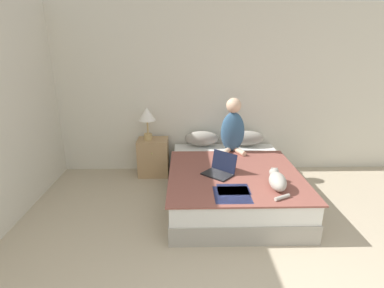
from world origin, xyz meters
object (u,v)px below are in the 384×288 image
Objects in this scene: nightstand at (153,157)px; table_lamp at (147,116)px; pillow_far at (247,138)px; person_sitting at (233,128)px; bed at (231,183)px; pillow_near at (202,138)px; laptop_open at (220,170)px; cat_tabby at (277,181)px.

nightstand is 1.17× the size of table_lamp.
person_sitting is (-0.27, -0.26, 0.24)m from pillow_far.
pillow_near reaches higher than bed.
laptop_open is 1.48m from table_lamp.
laptop_open is at bearing -108.27° from person_sitting.
pillow_far is 0.45m from person_sitting.
person_sitting is 0.91m from laptop_open.
pillow_near is 0.91× the size of nightstand.
bed is at bearing -97.87° from person_sitting.
person_sitting is at bearing -135.83° from pillow_far.
pillow_near is 1.65m from cat_tabby.
bed is 0.79m from cat_tabby.
person_sitting is at bearing 18.26° from cat_tabby.
pillow_near is 1.09m from laptop_open.
table_lamp is (-1.57, 1.41, 0.39)m from cat_tabby.
person_sitting is at bearing -30.92° from pillow_near.
person_sitting is 1.32m from nightstand.
pillow_near is 1.06× the size of table_lamp.
laptop_open is 0.78× the size of nightstand.
table_lamp is (-0.82, -0.06, 0.37)m from pillow_near.
table_lamp is at bearing -176.08° from pillow_near.
cat_tabby is at bearing 7.71° from laptop_open.
bed is 4.44× the size of laptop_open.
person_sitting is at bearing 82.13° from bed.
pillow_far is (0.35, 0.87, 0.35)m from bed.
pillow_far is 1.49m from nightstand.
bed is at bearing -36.65° from nightstand.
bed is 3.80× the size of pillow_near.
pillow_far is (0.71, 0.00, 0.00)m from pillow_near.
bed is 1.38m from nightstand.
laptop_open is at bearing -45.77° from table_lamp.
nightstand is (-0.76, -0.04, -0.29)m from pillow_near.
cat_tabby is (0.32, -1.21, -0.27)m from person_sitting.
cat_tabby is at bearing -41.87° from table_lamp.
pillow_near is 0.90m from table_lamp.
nightstand is (-0.92, 1.03, -0.22)m from laptop_open.
pillow_far is at bearing 2.11° from table_lamp.
person_sitting is at bearing -10.38° from nightstand.
table_lamp is at bearing 170.73° from person_sitting.
table_lamp is at bearing 51.62° from cat_tabby.
person_sitting reaches higher than pillow_far.
cat_tabby is 0.71m from laptop_open.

